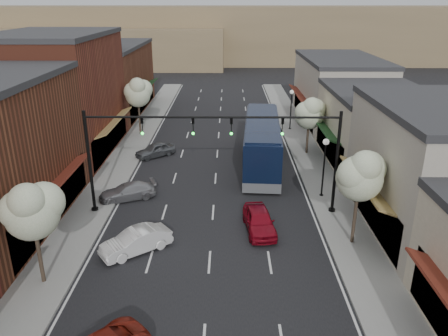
{
  "coord_description": "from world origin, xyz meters",
  "views": [
    {
      "loc": [
        0.99,
        -18.43,
        13.44
      ],
      "look_at": [
        0.71,
        10.62,
        2.2
      ],
      "focal_mm": 35.0,
      "sensor_mm": 36.0,
      "label": 1
    }
  ],
  "objects_px": {
    "parked_car_d": "(155,150)",
    "lamp_post_near": "(325,158)",
    "signal_mast_right": "(301,148)",
    "tree_left_near": "(32,209)",
    "tree_left_far": "(138,92)",
    "signal_mast_left": "(125,147)",
    "coach_bus": "(262,142)",
    "parked_car_c": "(128,191)",
    "tree_right_near": "(361,174)",
    "parked_car_b": "(136,241)",
    "lamp_post_far": "(291,103)",
    "red_hatchback": "(259,220)",
    "tree_right_far": "(310,112)"
  },
  "relations": [
    {
      "from": "parked_car_d",
      "to": "lamp_post_near",
      "type": "bearing_deg",
      "value": 18.81
    },
    {
      "from": "signal_mast_right",
      "to": "lamp_post_near",
      "type": "relative_size",
      "value": 1.85
    },
    {
      "from": "signal_mast_right",
      "to": "parked_car_d",
      "type": "distance_m",
      "value": 16.36
    },
    {
      "from": "tree_left_near",
      "to": "tree_left_far",
      "type": "bearing_deg",
      "value": 90.0
    },
    {
      "from": "signal_mast_left",
      "to": "lamp_post_near",
      "type": "height_order",
      "value": "signal_mast_left"
    },
    {
      "from": "coach_bus",
      "to": "tree_left_near",
      "type": "bearing_deg",
      "value": -121.45
    },
    {
      "from": "lamp_post_near",
      "to": "parked_car_c",
      "type": "distance_m",
      "value": 14.21
    },
    {
      "from": "lamp_post_near",
      "to": "parked_car_c",
      "type": "relative_size",
      "value": 1.09
    },
    {
      "from": "tree_left_near",
      "to": "coach_bus",
      "type": "distance_m",
      "value": 21.16
    },
    {
      "from": "tree_left_near",
      "to": "tree_left_far",
      "type": "xyz_separation_m",
      "value": [
        -0.0,
        26.0,
        0.38
      ]
    },
    {
      "from": "tree_right_near",
      "to": "parked_car_b",
      "type": "bearing_deg",
      "value": -175.83
    },
    {
      "from": "signal_mast_left",
      "to": "parked_car_c",
      "type": "xyz_separation_m",
      "value": [
        -0.58,
        2.06,
        -4.03
      ]
    },
    {
      "from": "tree_right_near",
      "to": "tree_left_far",
      "type": "height_order",
      "value": "tree_left_far"
    },
    {
      "from": "lamp_post_near",
      "to": "parked_car_d",
      "type": "xyz_separation_m",
      "value": [
        -13.43,
        8.69,
        -2.37
      ]
    },
    {
      "from": "lamp_post_far",
      "to": "parked_car_d",
      "type": "bearing_deg",
      "value": -146.73
    },
    {
      "from": "parked_car_c",
      "to": "parked_car_d",
      "type": "bearing_deg",
      "value": 154.36
    },
    {
      "from": "parked_car_d",
      "to": "tree_right_near",
      "type": "bearing_deg",
      "value": 4.22
    },
    {
      "from": "tree_left_near",
      "to": "parked_car_b",
      "type": "relative_size",
      "value": 1.4
    },
    {
      "from": "signal_mast_right",
      "to": "parked_car_b",
      "type": "height_order",
      "value": "signal_mast_right"
    },
    {
      "from": "red_hatchback",
      "to": "tree_right_near",
      "type": "bearing_deg",
      "value": -22.49
    },
    {
      "from": "red_hatchback",
      "to": "parked_car_b",
      "type": "bearing_deg",
      "value": -167.15
    },
    {
      "from": "tree_left_far",
      "to": "lamp_post_far",
      "type": "relative_size",
      "value": 1.38
    },
    {
      "from": "signal_mast_left",
      "to": "parked_car_b",
      "type": "distance_m",
      "value": 6.51
    },
    {
      "from": "tree_right_far",
      "to": "coach_bus",
      "type": "height_order",
      "value": "tree_right_far"
    },
    {
      "from": "tree_right_far",
      "to": "lamp_post_near",
      "type": "height_order",
      "value": "tree_right_far"
    },
    {
      "from": "signal_mast_right",
      "to": "lamp_post_far",
      "type": "xyz_separation_m",
      "value": [
        2.18,
        20.0,
        -1.62
      ]
    },
    {
      "from": "tree_left_near",
      "to": "parked_car_b",
      "type": "height_order",
      "value": "tree_left_near"
    },
    {
      "from": "lamp_post_far",
      "to": "tree_left_far",
      "type": "bearing_deg",
      "value": -172.7
    },
    {
      "from": "signal_mast_left",
      "to": "parked_car_b",
      "type": "xyz_separation_m",
      "value": [
        1.42,
        -4.97,
        -3.95
      ]
    },
    {
      "from": "tree_left_near",
      "to": "coach_bus",
      "type": "bearing_deg",
      "value": 54.77
    },
    {
      "from": "lamp_post_near",
      "to": "coach_bus",
      "type": "distance_m",
      "value": 7.76
    },
    {
      "from": "coach_bus",
      "to": "parked_car_c",
      "type": "xyz_separation_m",
      "value": [
        -10.09,
        -7.08,
        -1.48
      ]
    },
    {
      "from": "tree_right_near",
      "to": "parked_car_d",
      "type": "height_order",
      "value": "tree_right_near"
    },
    {
      "from": "tree_left_far",
      "to": "lamp_post_far",
      "type": "height_order",
      "value": "tree_left_far"
    },
    {
      "from": "signal_mast_right",
      "to": "lamp_post_far",
      "type": "relative_size",
      "value": 1.85
    },
    {
      "from": "coach_bus",
      "to": "lamp_post_far",
      "type": "bearing_deg",
      "value": 73.99
    },
    {
      "from": "tree_left_near",
      "to": "tree_right_near",
      "type": "bearing_deg",
      "value": 13.55
    },
    {
      "from": "tree_right_near",
      "to": "tree_left_near",
      "type": "xyz_separation_m",
      "value": [
        -16.6,
        -4.0,
        -0.23
      ]
    },
    {
      "from": "parked_car_d",
      "to": "lamp_post_far",
      "type": "bearing_deg",
      "value": 84.96
    },
    {
      "from": "parked_car_b",
      "to": "lamp_post_near",
      "type": "bearing_deg",
      "value": 84.78
    },
    {
      "from": "tree_right_near",
      "to": "parked_car_b",
      "type": "xyz_separation_m",
      "value": [
        -12.55,
        -0.92,
        -3.78
      ]
    },
    {
      "from": "tree_right_far",
      "to": "tree_left_far",
      "type": "bearing_deg",
      "value": 160.13
    },
    {
      "from": "lamp_post_near",
      "to": "tree_right_near",
      "type": "bearing_deg",
      "value": -85.23
    },
    {
      "from": "tree_left_far",
      "to": "red_hatchback",
      "type": "distance_m",
      "value": 23.62
    },
    {
      "from": "tree_right_far",
      "to": "coach_bus",
      "type": "bearing_deg",
      "value": -147.79
    },
    {
      "from": "lamp_post_far",
      "to": "parked_car_b",
      "type": "relative_size",
      "value": 1.09
    },
    {
      "from": "tree_right_far",
      "to": "parked_car_b",
      "type": "xyz_separation_m",
      "value": [
        -12.55,
        -16.92,
        -3.32
      ]
    },
    {
      "from": "signal_mast_left",
      "to": "tree_left_far",
      "type": "height_order",
      "value": "signal_mast_left"
    },
    {
      "from": "tree_right_far",
      "to": "parked_car_b",
      "type": "distance_m",
      "value": 21.32
    },
    {
      "from": "tree_left_far",
      "to": "parked_car_d",
      "type": "bearing_deg",
      "value": -68.82
    }
  ]
}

